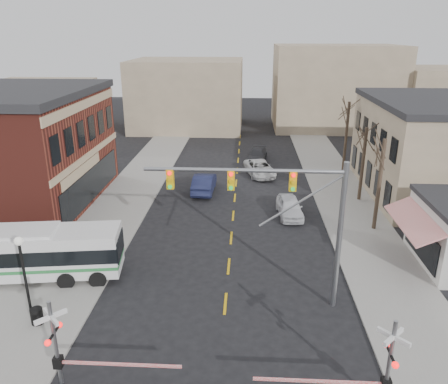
# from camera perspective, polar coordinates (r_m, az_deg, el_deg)

# --- Properties ---
(ground) EXTENTS (160.00, 160.00, 0.00)m
(ground) POSITION_cam_1_polar(r_m,az_deg,el_deg) (22.71, -0.10, -17.24)
(ground) COLOR black
(ground) RESTS_ON ground
(sidewalk_west) EXTENTS (5.00, 60.00, 0.12)m
(sidewalk_west) POSITION_cam_1_polar(r_m,az_deg,el_deg) (41.75, -11.64, 0.56)
(sidewalk_west) COLOR gray
(sidewalk_west) RESTS_ON ground
(sidewalk_east) EXTENTS (5.00, 60.00, 0.12)m
(sidewalk_east) POSITION_cam_1_polar(r_m,az_deg,el_deg) (41.28, 14.80, 0.07)
(sidewalk_east) COLOR gray
(sidewalk_east) RESTS_ON ground
(tree_east_a) EXTENTS (0.28, 0.28, 6.75)m
(tree_east_a) POSITION_cam_1_polar(r_m,az_deg,el_deg) (33.10, 19.61, 0.85)
(tree_east_a) COLOR #382B21
(tree_east_a) RESTS_ON sidewalk_east
(tree_east_b) EXTENTS (0.28, 0.28, 6.30)m
(tree_east_b) POSITION_cam_1_polar(r_m,az_deg,el_deg) (38.76, 17.66, 3.47)
(tree_east_b) COLOR #382B21
(tree_east_b) RESTS_ON sidewalk_east
(tree_east_c) EXTENTS (0.28, 0.28, 7.20)m
(tree_east_c) POSITION_cam_1_polar(r_m,az_deg,el_deg) (46.22, 15.64, 6.86)
(tree_east_c) COLOR #382B21
(tree_east_c) RESTS_ON sidewalk_east
(transit_bus) EXTENTS (12.08, 4.20, 3.05)m
(transit_bus) POSITION_cam_1_polar(r_m,az_deg,el_deg) (28.26, -25.40, -7.21)
(transit_bus) COLOR silver
(transit_bus) RESTS_ON ground
(traffic_signal_mast) EXTENTS (9.92, 0.30, 8.00)m
(traffic_signal_mast) POSITION_cam_1_polar(r_m,az_deg,el_deg) (21.83, 8.19, -1.70)
(traffic_signal_mast) COLOR gray
(traffic_signal_mast) RESTS_ON ground
(rr_crossing_west) EXTENTS (5.60, 1.36, 4.00)m
(rr_crossing_west) POSITION_cam_1_polar(r_m,az_deg,el_deg) (19.65, -19.96, -18.26)
(rr_crossing_west) COLOR gray
(rr_crossing_west) RESTS_ON ground
(rr_crossing_east) EXTENTS (5.60, 1.36, 4.00)m
(rr_crossing_east) POSITION_cam_1_polar(r_m,az_deg,el_deg) (18.64, 19.40, -20.59)
(rr_crossing_east) COLOR gray
(rr_crossing_east) RESTS_ON ground
(street_lamp) EXTENTS (0.44, 0.44, 4.26)m
(street_lamp) POSITION_cam_1_polar(r_m,az_deg,el_deg) (24.18, -24.92, -7.94)
(street_lamp) COLOR black
(street_lamp) RESTS_ON sidewalk_west
(trash_bin) EXTENTS (0.60, 0.60, 0.83)m
(trash_bin) POSITION_cam_1_polar(r_m,az_deg,el_deg) (24.38, -23.24, -14.65)
(trash_bin) COLOR black
(trash_bin) RESTS_ON sidewalk_west
(car_a) EXTENTS (2.10, 4.58, 1.52)m
(car_a) POSITION_cam_1_polar(r_m,az_deg,el_deg) (34.98, 8.56, -1.92)
(car_a) COLOR silver
(car_a) RESTS_ON ground
(car_b) EXTENTS (1.93, 5.18, 1.69)m
(car_b) POSITION_cam_1_polar(r_m,az_deg,el_deg) (39.84, -2.61, 1.21)
(car_b) COLOR #171B39
(car_b) RESTS_ON ground
(car_c) EXTENTS (3.63, 5.65, 1.45)m
(car_c) POSITION_cam_1_polar(r_m,az_deg,el_deg) (44.65, 4.69, 3.11)
(car_c) COLOR silver
(car_c) RESTS_ON ground
(car_d) EXTENTS (2.56, 4.88, 1.35)m
(car_d) POSITION_cam_1_polar(r_m,az_deg,el_deg) (49.65, 4.37, 4.82)
(car_d) COLOR #38383C
(car_d) RESTS_ON ground
(pedestrian_near) EXTENTS (0.60, 0.70, 1.64)m
(pedestrian_near) POSITION_cam_1_polar(r_m,az_deg,el_deg) (28.19, -20.34, -8.33)
(pedestrian_near) COLOR #554544
(pedestrian_near) RESTS_ON sidewalk_west
(pedestrian_far) EXTENTS (0.98, 0.89, 1.64)m
(pedestrian_far) POSITION_cam_1_polar(r_m,az_deg,el_deg) (29.89, -19.22, -6.51)
(pedestrian_far) COLOR #343257
(pedestrian_far) RESTS_ON sidewalk_west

